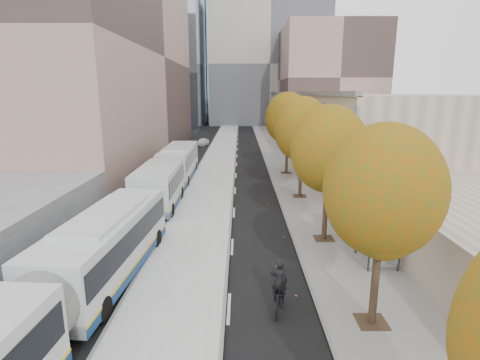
{
  "coord_description": "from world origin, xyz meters",
  "views": [
    {
      "loc": [
        -1.2,
        -7.12,
        8.26
      ],
      "look_at": [
        -1.22,
        17.38,
        2.5
      ],
      "focal_mm": 28.0,
      "sensor_mm": 36.0,
      "label": 1
    }
  ],
  "objects_px": {
    "bus_near": "(61,289)",
    "distant_car": "(203,142)",
    "bus_far": "(172,170)",
    "bus_shelter": "(376,215)",
    "cyclist": "(279,293)"
  },
  "relations": [
    {
      "from": "cyclist",
      "to": "bus_shelter",
      "type": "bearing_deg",
      "value": 57.36
    },
    {
      "from": "cyclist",
      "to": "distant_car",
      "type": "bearing_deg",
      "value": 112.62
    },
    {
      "from": "bus_far",
      "to": "cyclist",
      "type": "height_order",
      "value": "bus_far"
    },
    {
      "from": "cyclist",
      "to": "distant_car",
      "type": "height_order",
      "value": "cyclist"
    },
    {
      "from": "cyclist",
      "to": "distant_car",
      "type": "distance_m",
      "value": 46.71
    },
    {
      "from": "bus_near",
      "to": "distant_car",
      "type": "height_order",
      "value": "bus_near"
    },
    {
      "from": "bus_shelter",
      "to": "bus_near",
      "type": "xyz_separation_m",
      "value": [
        -13.1,
        -6.34,
        -0.59
      ]
    },
    {
      "from": "bus_near",
      "to": "distant_car",
      "type": "bearing_deg",
      "value": 93.61
    },
    {
      "from": "bus_near",
      "to": "distant_car",
      "type": "relative_size",
      "value": 5.09
    },
    {
      "from": "bus_near",
      "to": "bus_far",
      "type": "relative_size",
      "value": 0.96
    },
    {
      "from": "bus_far",
      "to": "bus_near",
      "type": "bearing_deg",
      "value": -91.45
    },
    {
      "from": "bus_near",
      "to": "cyclist",
      "type": "relative_size",
      "value": 8.16
    },
    {
      "from": "bus_far",
      "to": "bus_shelter",
      "type": "bearing_deg",
      "value": -47.56
    },
    {
      "from": "bus_near",
      "to": "bus_far",
      "type": "bearing_deg",
      "value": 93.14
    },
    {
      "from": "bus_shelter",
      "to": "bus_near",
      "type": "height_order",
      "value": "bus_near"
    }
  ]
}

